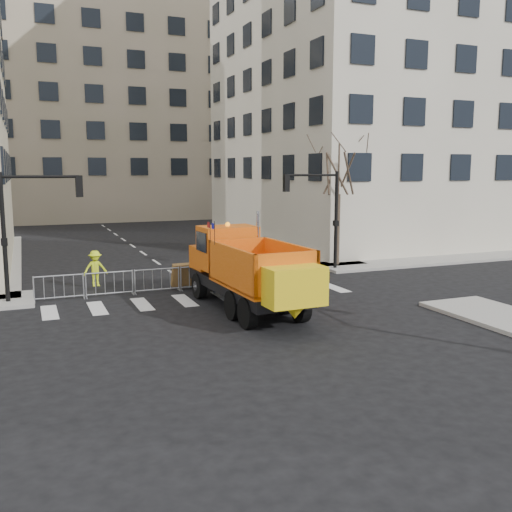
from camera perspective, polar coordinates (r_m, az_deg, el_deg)
name	(u,v)px	position (r m, az deg, el deg)	size (l,w,h in m)	color
ground	(258,331)	(19.67, 0.23, -7.56)	(120.00, 120.00, 0.00)	black
sidewalk_back	(190,284)	(27.48, -6.57, -2.78)	(64.00, 5.00, 0.15)	gray
building_right	(387,34)	(49.07, 12.93, 20.79)	(22.00, 22.00, 32.00)	#BEB6A2
building_far	(85,112)	(70.13, -16.71, 13.61)	(30.00, 18.00, 24.00)	gray
traffic_light_left	(4,239)	(25.12, -23.88, 1.53)	(0.18, 0.18, 5.40)	black
traffic_light_right	(336,221)	(31.33, 8.00, 3.45)	(0.18, 0.18, 5.40)	black
crowd_barriers	(180,278)	(26.34, -7.63, -2.24)	(12.60, 0.60, 1.10)	#9EA0A5
street_tree	(338,201)	(32.46, 8.22, 5.48)	(3.00, 3.00, 7.50)	#382B21
plow_truck	(248,268)	(22.18, -0.81, -1.24)	(3.21, 9.85, 3.79)	black
cop_a	(236,267)	(26.43, -2.04, -1.09)	(0.75, 0.49, 2.05)	black
cop_b	(231,269)	(26.36, -2.55, -1.31)	(0.91, 0.71, 1.88)	black
cop_c	(218,270)	(25.75, -3.79, -1.46)	(1.15, 0.48, 1.96)	black
worker	(95,268)	(27.28, -15.77, -1.20)	(1.07, 0.62, 1.66)	#DCF51C
newspaper_box	(314,266)	(28.75, 5.82, -0.99)	(0.45, 0.40, 1.10)	#AF0D23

